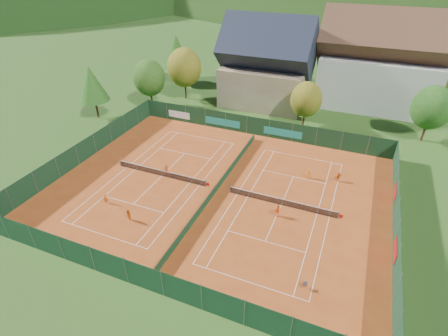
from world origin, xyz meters
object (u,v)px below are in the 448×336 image
ball_hopper (305,284)px  player_left_mid (128,215)px  player_right_near (278,211)px  chalet (267,68)px  player_right_far_a (309,174)px  player_left_near (106,198)px  player_left_far (167,169)px  hotel_block_a (380,66)px  player_right_far_b (338,177)px

ball_hopper → player_left_mid: player_left_mid is taller
player_right_near → chalet: bearing=47.7°
chalet → player_right_far_a: (12.80, -23.19, -6.01)m
player_left_near → player_left_far: size_ratio=0.96×
hotel_block_a → player_left_mid: hotel_block_a is taller
player_right_near → player_left_far: bearing=108.3°
chalet → player_left_far: chalet is taller
player_left_mid → player_right_far_a: 22.84m
player_left_far → player_right_far_a: 18.45m
ball_hopper → player_right_far_a: bearing=99.8°
player_left_mid → player_right_near: (14.75, 6.91, 0.02)m
hotel_block_a → ball_hopper: bearing=-93.9°
chalet → hotel_block_a: (19.00, 6.00, 0.76)m
hotel_block_a → player_right_near: 39.46m
player_right_far_b → player_left_mid: bearing=-1.4°
player_right_far_b → player_left_near: bearing=-9.5°
ball_hopper → player_right_far_b: player_right_far_b is taller
chalet → player_right_far_a: bearing=-61.1°
hotel_block_a → player_right_far_a: (-6.20, -29.19, -6.76)m
hotel_block_a → player_left_near: hotel_block_a is taller
player_left_mid → player_right_far_a: (16.49, 15.81, -0.13)m
player_left_near → player_left_mid: 4.64m
hotel_block_a → ball_hopper: size_ratio=27.00×
player_left_far → player_right_far_a: size_ratio=1.11×
hotel_block_a → player_right_near: (-7.94, -38.08, -6.62)m
player_right_near → player_right_far_b: (5.37, 9.61, -0.12)m
player_left_near → player_right_near: size_ratio=0.86×
ball_hopper → player_right_near: bearing=119.0°
player_left_mid → player_left_far: size_ratio=1.09×
player_right_near → ball_hopper: bearing=-122.3°
chalet → player_left_mid: size_ratio=10.87×
hotel_block_a → player_left_mid: (-22.69, -45.00, -6.64)m
ball_hopper → player_left_mid: (-19.51, 1.68, 0.19)m
chalet → player_right_far_b: 28.47m
chalet → ball_hopper: (15.82, -40.68, -6.07)m
hotel_block_a → player_left_mid: size_ratio=14.49×
player_right_far_a → ball_hopper: bearing=95.5°
chalet → player_left_far: 30.15m
player_left_mid → ball_hopper: bearing=25.7°
player_right_far_b → player_right_near: bearing=20.0°
player_left_mid → player_left_far: bearing=126.2°
hotel_block_a → player_right_far_a: bearing=-102.0°
player_left_near → player_left_mid: bearing=-64.3°
ball_hopper → player_left_far: size_ratio=0.58×
hotel_block_a → player_right_far_b: 29.37m
player_left_mid → player_right_near: size_ratio=0.97×
player_left_far → player_left_mid: bearing=116.5°
hotel_block_a → ball_hopper: (-3.18, -46.68, -6.83)m
chalet → player_right_near: chalet is taller
ball_hopper → player_left_near: player_left_near is taller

